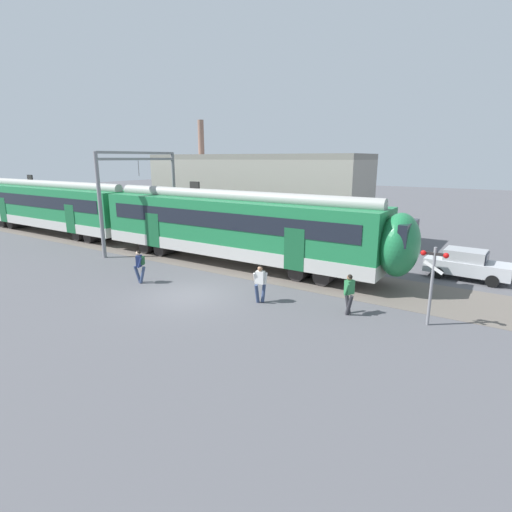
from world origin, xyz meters
The scene contains 10 objects.
ground_plane centered at (0.00, 0.00, 0.00)m, with size 160.00×160.00×0.00m, color #515156.
track_bed centered at (-12.80, 5.69, 0.01)m, with size 80.00×4.40×0.01m, color #605951.
commuter_train centered at (-10.32, 5.68, 2.25)m, with size 38.05×3.07×4.73m.
pedestrian_navy centered at (-3.37, 0.12, 0.99)m, with size 0.71×0.51×1.67m.
pedestrian_white centered at (3.19, 1.05, 0.99)m, with size 0.54×0.68×1.67m.
pedestrian_green centered at (6.86, 1.83, 0.96)m, with size 0.56×0.65×1.67m.
parked_car_silver centered at (10.26, 9.79, 0.78)m, with size 4.07×1.90×1.54m.
catenary_gantry centered at (-9.40, 5.69, 4.31)m, with size 0.24×6.64×6.53m.
crossing_signal centered at (9.76, 2.41, 2.01)m, with size 0.96×0.22×3.00m.
background_building centered at (-5.58, 13.89, 3.21)m, with size 17.81×5.00×9.20m.
Camera 1 is at (11.97, -12.80, 6.10)m, focal length 28.00 mm.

